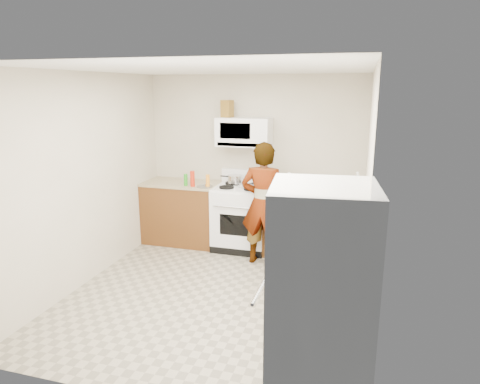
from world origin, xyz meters
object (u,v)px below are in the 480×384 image
at_px(microwave, 244,132).
at_px(fridge, 319,304).
at_px(person, 263,204).
at_px(saucepan, 235,179).
at_px(kettle, 289,181).
at_px(gas_range, 242,216).

distance_m(microwave, fridge, 3.52).
height_order(person, fridge, fridge).
distance_m(person, saucepan, 0.81).
bearing_deg(kettle, person, -135.71).
bearing_deg(kettle, gas_range, 167.34).
xyz_separation_m(gas_range, person, (0.43, -0.45, 0.34)).
bearing_deg(microwave, saucepan, -168.86).
relative_size(fridge, kettle, 9.28).
bearing_deg(person, gas_range, -45.24).
relative_size(person, kettle, 8.99).
distance_m(person, fridge, 2.72).
height_order(kettle, saucepan, kettle).
distance_m(fridge, saucepan, 3.46).
distance_m(gas_range, kettle, 0.86).
relative_size(microwave, fridge, 0.45).
xyz_separation_m(person, saucepan, (-0.56, 0.56, 0.19)).
xyz_separation_m(microwave, saucepan, (-0.13, -0.03, -0.69)).
relative_size(gas_range, microwave, 1.49).
distance_m(microwave, person, 1.13).
relative_size(person, saucepan, 8.11).
bearing_deg(gas_range, person, -46.88).
distance_m(fridge, kettle, 3.21).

